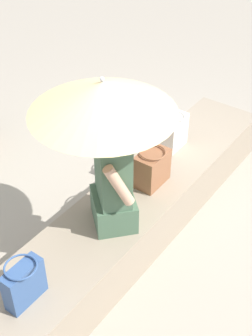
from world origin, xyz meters
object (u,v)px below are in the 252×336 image
object	(u,v)px
person_seated	(113,178)
handbag_black	(152,168)
tote_bag_canvas	(174,131)
shoulder_bag_spare	(24,283)
parasol	(103,97)

from	to	relation	value
person_seated	handbag_black	xyz separation A→B (m)	(0.51, 0.02, -0.24)
handbag_black	tote_bag_canvas	xyz separation A→B (m)	(0.52, 0.12, 0.01)
shoulder_bag_spare	person_seated	bearing A→B (deg)	-0.90
parasol	handbag_black	world-z (taller)	parasol
handbag_black	shoulder_bag_spare	distance (m)	1.35
person_seated	shoulder_bag_spare	distance (m)	0.87
person_seated	shoulder_bag_spare	size ratio (longest dim) A/B	3.05
tote_bag_canvas	shoulder_bag_spare	size ratio (longest dim) A/B	1.08
parasol	tote_bag_canvas	distance (m)	1.29
person_seated	handbag_black	distance (m)	0.56
tote_bag_canvas	handbag_black	bearing A→B (deg)	-166.87
person_seated	shoulder_bag_spare	world-z (taller)	person_seated
person_seated	tote_bag_canvas	world-z (taller)	person_seated
shoulder_bag_spare	tote_bag_canvas	bearing A→B (deg)	3.85
handbag_black	shoulder_bag_spare	xyz separation A→B (m)	(-1.35, -0.00, 0.00)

